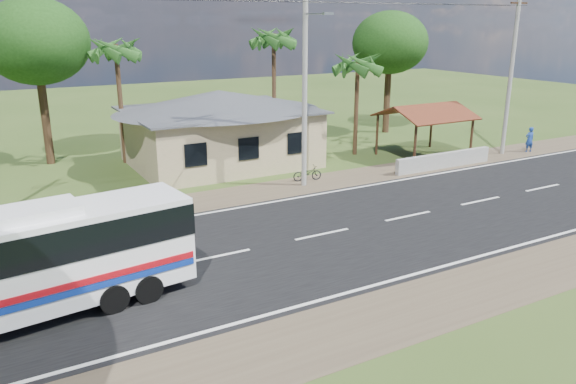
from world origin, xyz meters
name	(u,v)px	position (x,y,z in m)	size (l,w,h in m)	color
ground	(322,235)	(0.00, 0.00, 0.00)	(120.00, 120.00, 0.00)	#304819
road	(322,234)	(0.00, 0.00, 0.01)	(120.00, 16.00, 0.03)	black
house	(219,120)	(1.00, 13.00, 2.64)	(12.40, 10.00, 5.00)	tan
waiting_shed	(425,113)	(13.00, 8.50, 2.73)	(5.20, 4.48, 3.35)	#3A2115
concrete_barrier	(444,160)	(12.00, 5.60, 0.45)	(7.00, 0.30, 0.90)	#9E9E99
utility_poles	(299,74)	(2.67, 6.49, 5.77)	(32.80, 2.22, 11.00)	#9E9E99
palm_near	(358,64)	(9.50, 11.00, 5.71)	(2.80, 2.80, 6.70)	#47301E
palm_mid	(274,39)	(6.00, 15.50, 7.16)	(2.80, 2.80, 8.20)	#47301E
palm_far	(116,50)	(-4.00, 16.00, 6.68)	(2.80, 2.80, 7.70)	#47301E
tree_behind_house	(36,42)	(-8.00, 18.00, 7.12)	(6.00, 6.00, 9.61)	#47301E
tree_behind_shed	(390,43)	(16.00, 16.00, 6.68)	(5.60, 5.60, 9.02)	#47301E
coach_bus	(0,263)	(-11.55, -1.62, 1.92)	(10.98, 3.59, 3.35)	white
motorcycle	(307,173)	(3.60, 7.15, 0.42)	(0.55, 1.59, 0.83)	black
person	(529,140)	(19.89, 5.99, 0.83)	(0.60, 0.40, 1.66)	navy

